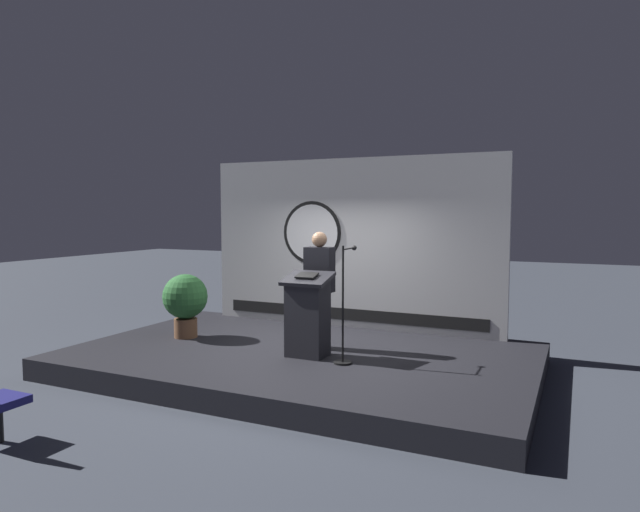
% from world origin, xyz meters
% --- Properties ---
extents(ground_plane, '(40.00, 40.00, 0.00)m').
position_xyz_m(ground_plane, '(0.00, 0.00, 0.00)').
color(ground_plane, '#383D47').
extents(stage_platform, '(6.40, 4.00, 0.30)m').
position_xyz_m(stage_platform, '(0.00, 0.00, 0.15)').
color(stage_platform, black).
rests_on(stage_platform, ground).
extents(banner_display, '(5.21, 0.12, 2.88)m').
position_xyz_m(banner_display, '(-0.02, 1.85, 1.73)').
color(banner_display, silver).
rests_on(banner_display, stage_platform).
extents(podium, '(0.64, 0.50, 1.16)m').
position_xyz_m(podium, '(0.22, -0.24, 0.86)').
color(podium, '#26262B').
rests_on(podium, stage_platform).
extents(speaker_person, '(0.40, 0.26, 1.69)m').
position_xyz_m(speaker_person, '(0.18, 0.24, 1.16)').
color(speaker_person, black).
rests_on(speaker_person, stage_platform).
extents(microphone_stand, '(0.24, 0.55, 1.54)m').
position_xyz_m(microphone_stand, '(0.81, -0.34, 0.85)').
color(microphone_stand, black).
rests_on(microphone_stand, stage_platform).
extents(potted_plant, '(0.70, 0.70, 1.00)m').
position_xyz_m(potted_plant, '(-2.03, -0.02, 0.90)').
color(potted_plant, brown).
rests_on(potted_plant, stage_platform).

